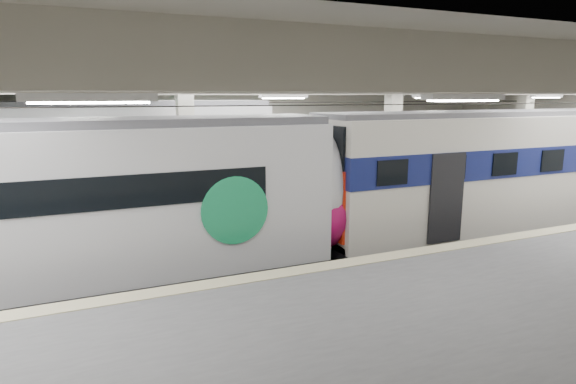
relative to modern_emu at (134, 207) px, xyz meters
name	(u,v)px	position (x,y,z in m)	size (l,w,h in m)	color
station_hall	(340,163)	(5.03, -1.74, 1.07)	(36.00, 24.00, 5.75)	black
modern_emu	(134,207)	(0.00, 0.00, 0.00)	(13.71, 2.83, 4.43)	silver
older_rer	(491,171)	(12.16, 0.00, 0.16)	(13.51, 2.98, 4.45)	beige
far_train	(52,170)	(-2.09, 5.50, 0.29)	(15.25, 3.63, 4.79)	silver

